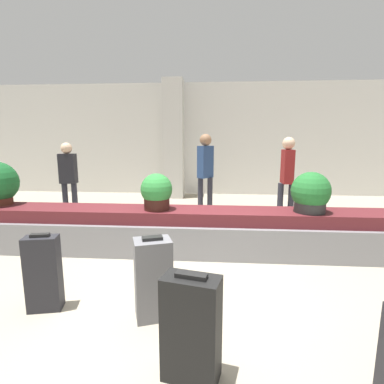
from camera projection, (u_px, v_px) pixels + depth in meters
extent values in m
plane|color=#9E937F|center=(183.00, 293.00, 3.19)|extent=(18.00, 18.00, 0.00)
cube|color=beige|center=(204.00, 140.00, 8.72)|extent=(18.00, 0.06, 3.20)
cube|color=gray|center=(192.00, 236.00, 4.35)|extent=(8.22, 0.75, 0.45)
cube|color=#5B1E23|center=(192.00, 215.00, 4.29)|extent=(7.89, 0.59, 0.18)
cube|color=beige|center=(174.00, 140.00, 8.22)|extent=(0.54, 0.54, 3.20)
cube|color=black|center=(191.00, 329.00, 2.01)|extent=(0.42, 0.29, 0.74)
cube|color=black|center=(191.00, 275.00, 1.94)|extent=(0.22, 0.12, 0.03)
cube|color=slate|center=(153.00, 279.00, 2.72)|extent=(0.39, 0.34, 0.74)
cube|color=black|center=(152.00, 238.00, 2.65)|extent=(0.20, 0.14, 0.03)
cube|color=#232328|center=(43.00, 274.00, 2.84)|extent=(0.33, 0.23, 0.73)
cube|color=black|center=(40.00, 235.00, 2.77)|extent=(0.18, 0.09, 0.03)
cylinder|color=#381914|center=(157.00, 204.00, 4.24)|extent=(0.36, 0.36, 0.17)
sphere|color=#2D7F38|center=(157.00, 189.00, 4.21)|extent=(0.45, 0.45, 0.45)
cylinder|color=#2D2D2D|center=(310.00, 207.00, 4.10)|extent=(0.41, 0.41, 0.15)
sphere|color=#236B2D|center=(311.00, 191.00, 4.06)|extent=(0.52, 0.52, 0.52)
cylinder|color=#282833|center=(66.00, 201.00, 6.09)|extent=(0.11, 0.11, 0.74)
cylinder|color=#282833|center=(75.00, 201.00, 6.08)|extent=(0.11, 0.11, 0.74)
cube|color=#232328|center=(68.00, 169.00, 5.97)|extent=(0.33, 0.20, 0.59)
sphere|color=beige|center=(66.00, 148.00, 5.90)|extent=(0.22, 0.22, 0.22)
cylinder|color=#282833|center=(280.00, 204.00, 5.74)|extent=(0.11, 0.11, 0.80)
cylinder|color=#282833|center=(291.00, 204.00, 5.72)|extent=(0.11, 0.11, 0.80)
cube|color=maroon|center=(287.00, 167.00, 5.60)|extent=(0.19, 0.33, 0.63)
sphere|color=beige|center=(289.00, 143.00, 5.53)|extent=(0.23, 0.23, 0.23)
cylinder|color=#282833|center=(200.00, 197.00, 6.31)|extent=(0.11, 0.11, 0.83)
cylinder|color=#282833|center=(210.00, 197.00, 6.30)|extent=(0.11, 0.11, 0.83)
cube|color=navy|center=(205.00, 162.00, 6.17)|extent=(0.34, 0.36, 0.66)
sphere|color=#936B4C|center=(206.00, 140.00, 6.09)|extent=(0.24, 0.24, 0.24)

